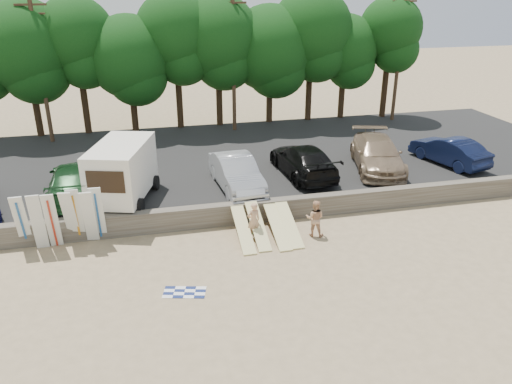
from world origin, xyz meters
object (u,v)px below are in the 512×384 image
(box_trailer, at_px, (122,169))
(beachgoer_b, at_px, (315,218))
(beachgoer_a, at_px, (254,221))
(car_2, at_px, (236,173))
(car_4, at_px, (377,154))
(car_5, at_px, (449,151))
(cooler, at_px, (255,229))
(car_3, at_px, (303,160))
(car_1, at_px, (75,180))

(box_trailer, xyz_separation_m, beachgoer_b, (7.98, -4.16, -1.42))
(beachgoer_b, bearing_deg, beachgoer_a, 16.18)
(car_2, height_order, beachgoer_a, car_2)
(car_4, distance_m, car_5, 4.31)
(beachgoer_a, xyz_separation_m, beachgoer_b, (2.62, -0.40, 0.01))
(car_4, distance_m, beachgoer_a, 9.55)
(cooler, bearing_deg, car_3, 72.79)
(car_2, relative_size, car_5, 1.06)
(car_2, xyz_separation_m, car_5, (12.35, 0.84, -0.05))
(car_5, relative_size, cooler, 12.32)
(car_4, xyz_separation_m, cooler, (-7.92, -4.59, -1.39))
(car_5, bearing_deg, car_1, -14.93)
(car_5, bearing_deg, car_3, -16.50)
(car_2, xyz_separation_m, beachgoer_b, (2.57, -4.40, -0.70))
(car_5, bearing_deg, beachgoer_b, 13.05)
(car_2, distance_m, car_4, 8.11)
(car_1, bearing_deg, beachgoer_a, 146.39)
(car_3, height_order, beachgoer_b, car_3)
(car_3, distance_m, cooler, 6.05)
(box_trailer, distance_m, cooler, 6.79)
(car_1, bearing_deg, car_5, 178.64)
(car_2, height_order, car_5, car_2)
(car_2, relative_size, car_4, 0.85)
(car_4, relative_size, cooler, 15.45)
(car_1, height_order, beachgoer_b, car_1)
(car_2, xyz_separation_m, cooler, (0.13, -3.57, -1.36))
(car_3, xyz_separation_m, beachgoer_b, (-1.23, -5.45, -0.69))
(box_trailer, xyz_separation_m, car_4, (13.46, 1.25, -0.69))
(car_2, height_order, car_3, car_2)
(car_1, bearing_deg, box_trailer, 154.32)
(car_1, distance_m, beachgoer_a, 9.02)
(car_2, bearing_deg, car_4, 2.55)
(car_3, relative_size, car_5, 1.20)
(car_1, xyz_separation_m, car_4, (15.71, 0.24, 0.02))
(car_5, xyz_separation_m, beachgoer_b, (-9.79, -5.24, -0.65))
(car_4, relative_size, car_5, 1.25)
(cooler, bearing_deg, beachgoer_b, 2.56)
(car_3, height_order, car_5, car_3)
(box_trailer, bearing_deg, beachgoer_b, -10.74)
(car_3, bearing_deg, box_trailer, 4.43)
(box_trailer, relative_size, car_4, 0.81)
(cooler, bearing_deg, car_2, 113.31)
(car_5, relative_size, beachgoer_b, 2.85)
(box_trailer, relative_size, cooler, 12.53)
(car_3, relative_size, car_4, 0.95)
(car_3, xyz_separation_m, car_5, (8.55, -0.21, -0.04))
(beachgoer_b, height_order, cooler, beachgoer_b)
(car_5, distance_m, beachgoer_a, 13.33)
(car_2, xyz_separation_m, car_4, (8.04, 1.02, 0.03))
(beachgoer_a, bearing_deg, beachgoer_b, 159.48)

